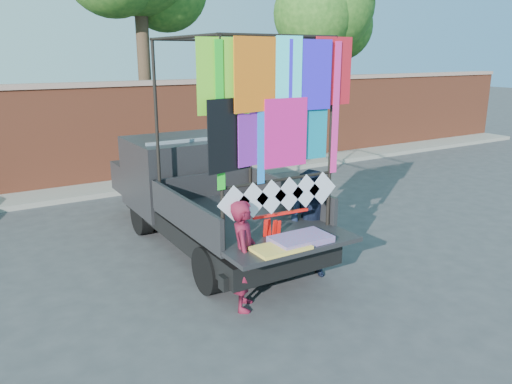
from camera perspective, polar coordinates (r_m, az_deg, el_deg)
ground at (r=7.70m, az=2.06°, el=-9.68°), size 90.00×90.00×0.00m
brick_wall at (r=13.51m, az=-14.59°, el=6.71°), size 30.00×0.45×2.61m
curb at (r=13.10m, az=-13.31°, el=0.87°), size 30.00×1.20×0.12m
tree_right at (r=18.04m, az=8.32°, el=20.04°), size 4.20×3.30×6.62m
pickup_truck at (r=9.14m, az=-6.98°, el=0.26°), size 2.22×5.58×3.51m
woman at (r=6.53m, az=-1.37°, el=-7.26°), size 0.59×0.65×1.49m
man at (r=7.54m, az=6.43°, el=-3.62°), size 0.92×0.99×1.63m
streamer_bundle at (r=6.89m, az=2.24°, el=-4.01°), size 0.86×0.11×0.60m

